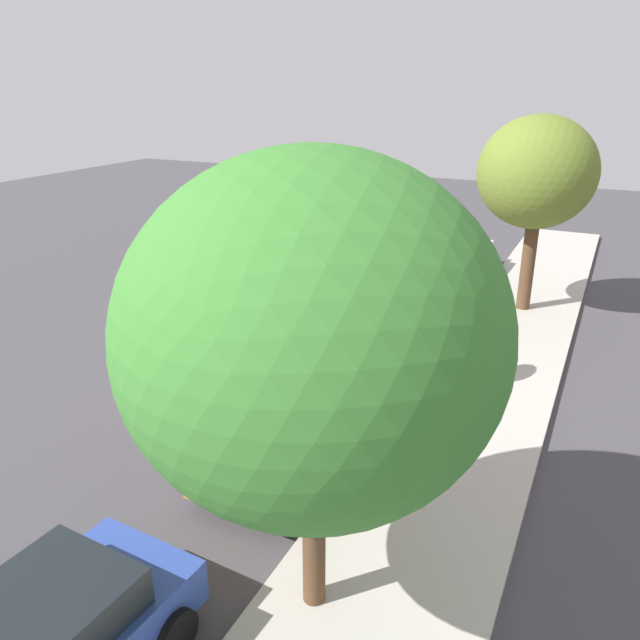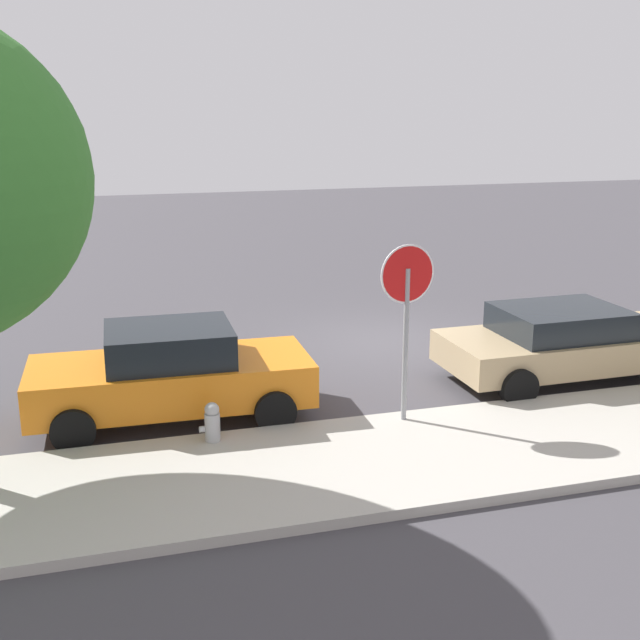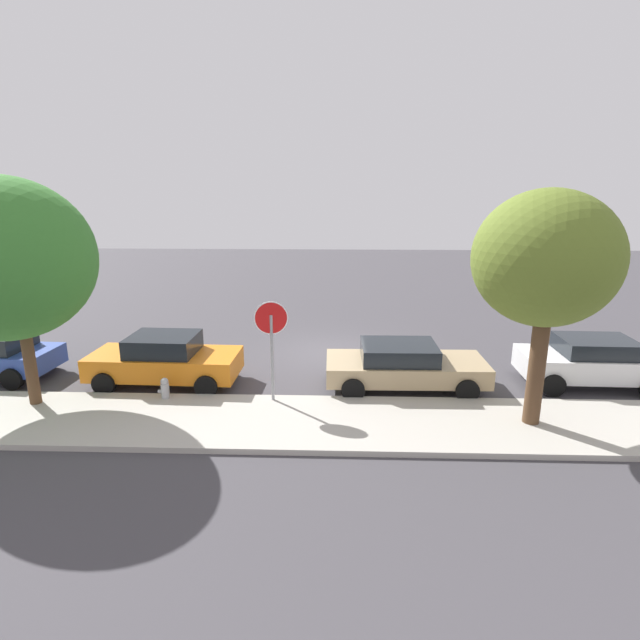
% 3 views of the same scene
% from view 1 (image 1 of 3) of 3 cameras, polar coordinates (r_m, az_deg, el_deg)
% --- Properties ---
extents(ground_plane, '(60.00, 60.00, 0.00)m').
position_cam_1_polar(ground_plane, '(16.65, -3.61, -1.84)').
color(ground_plane, '#423F44').
extents(sidewalk_curb, '(32.00, 2.93, 0.14)m').
position_cam_1_polar(sidewalk_curb, '(14.93, 15.30, -5.16)').
color(sidewalk_curb, '#B2ADA3').
rests_on(sidewalk_curb, ground_plane).
extents(stop_sign, '(0.87, 0.13, 2.84)m').
position_cam_1_polar(stop_sign, '(13.13, 9.93, 0.69)').
color(stop_sign, gray).
rests_on(stop_sign, ground_plane).
extents(parked_car_orange, '(4.34, 2.09, 1.50)m').
position_cam_1_polar(parked_car_orange, '(11.28, -2.06, -9.52)').
color(parked_car_orange, orange).
rests_on(parked_car_orange, ground_plane).
extents(parked_car_tan, '(4.56, 2.16, 1.33)m').
position_cam_1_polar(parked_car_tan, '(17.17, 8.98, 1.15)').
color(parked_car_tan, tan).
rests_on(parked_car_tan, ground_plane).
extents(parked_car_white, '(3.92, 2.06, 1.43)m').
position_cam_1_polar(parked_car_white, '(22.30, 12.25, 5.78)').
color(parked_car_white, white).
rests_on(parked_car_white, ground_plane).
extents(street_tree_near_corner, '(3.23, 3.23, 5.65)m').
position_cam_1_polar(street_tree_near_corner, '(18.52, 19.20, 12.52)').
color(street_tree_near_corner, '#513823').
rests_on(street_tree_near_corner, ground_plane).
extents(street_tree_mid_block, '(4.21, 4.21, 5.95)m').
position_cam_1_polar(street_tree_mid_block, '(6.66, -0.67, -1.54)').
color(street_tree_mid_block, '#513823').
rests_on(street_tree_mid_block, ground_plane).
extents(fire_hydrant, '(0.30, 0.22, 0.72)m').
position_cam_1_polar(fire_hydrant, '(11.36, 5.07, -11.71)').
color(fire_hydrant, '#A5A5A8').
rests_on(fire_hydrant, ground_plane).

